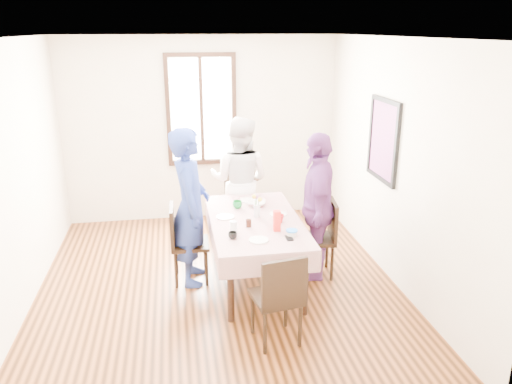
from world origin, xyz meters
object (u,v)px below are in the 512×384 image
(person_far, at_px, (241,182))
(person_right, at_px, (316,206))
(person_left, at_px, (190,207))
(chair_far, at_px, (241,210))
(chair_right, at_px, (316,238))
(dining_table, at_px, (255,251))
(chair_near, at_px, (276,296))
(chair_left, at_px, (190,243))

(person_far, xyz_separation_m, person_right, (0.71, -1.08, 0.00))
(person_left, bearing_deg, chair_far, -31.65)
(chair_right, distance_m, person_far, 1.36)
(chair_right, bearing_deg, dining_table, 101.94)
(chair_near, height_order, person_far, person_far)
(chair_far, relative_size, person_right, 0.53)
(chair_far, bearing_deg, chair_near, 92.68)
(chair_left, height_order, chair_right, same)
(dining_table, distance_m, person_right, 0.86)
(person_far, bearing_deg, chair_far, -65.05)
(dining_table, bearing_deg, person_right, 4.25)
(chair_far, xyz_separation_m, person_right, (0.71, -1.10, 0.40))
(chair_left, bearing_deg, chair_far, 145.21)
(chair_left, distance_m, person_right, 1.49)
(chair_left, distance_m, chair_near, 1.50)
(person_left, height_order, person_far, person_left)
(chair_left, height_order, person_left, person_left)
(chair_far, distance_m, person_right, 1.37)
(dining_table, height_order, person_right, person_right)
(person_left, bearing_deg, chair_left, 93.69)
(chair_right, bearing_deg, person_left, 93.62)
(dining_table, height_order, chair_left, chair_left)
(dining_table, xyz_separation_m, person_left, (-0.71, 0.16, 0.52))
(dining_table, bearing_deg, chair_near, -90.00)
(person_left, bearing_deg, chair_right, -90.50)
(chair_right, bearing_deg, person_right, 97.81)
(dining_table, height_order, person_far, person_far)
(chair_far, bearing_deg, chair_left, 56.61)
(dining_table, distance_m, chair_far, 1.16)
(chair_left, bearing_deg, person_far, 144.63)
(person_left, bearing_deg, chair_near, -147.99)
(chair_left, distance_m, person_far, 1.28)
(chair_left, xyz_separation_m, chair_near, (0.73, -1.31, 0.00))
(chair_left, height_order, chair_near, same)
(chair_near, relative_size, person_far, 0.53)
(person_left, bearing_deg, dining_table, -98.86)
(dining_table, height_order, chair_far, chair_far)
(chair_far, xyz_separation_m, person_left, (-0.71, -1.00, 0.44))
(chair_right, height_order, person_left, person_left)
(person_far, bearing_deg, person_left, 79.04)
(chair_near, bearing_deg, person_far, 80.31)
(person_right, bearing_deg, person_far, -130.72)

